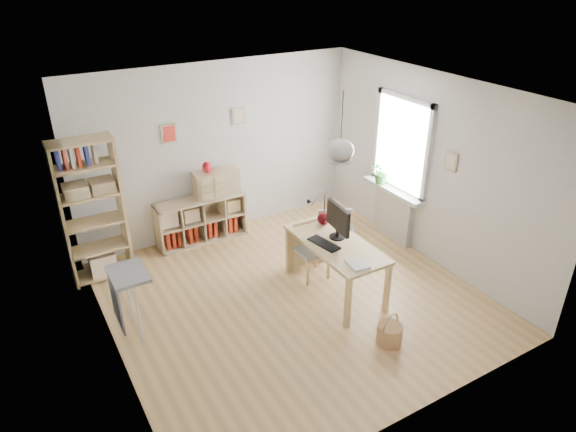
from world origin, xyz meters
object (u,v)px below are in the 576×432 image
desk (336,249)px  chair (310,246)px  drawer_chest (216,183)px  tall_bookshelf (91,206)px  cube_shelf (199,222)px  monitor (338,220)px  storage_chest (337,237)px

desk → chair: chair is taller
desk → drawer_chest: drawer_chest is taller
desk → tall_bookshelf: (-2.59, 1.95, 0.43)m
cube_shelf → tall_bookshelf: tall_bookshelf is taller
monitor → drawer_chest: size_ratio=0.78×
storage_chest → drawer_chest: (-1.41, 1.27, 0.73)m
cube_shelf → drawer_chest: (0.31, -0.04, 0.62)m
tall_bookshelf → monitor: 3.25m
storage_chest → tall_bookshelf: bearing=-173.0°
cube_shelf → chair: 1.98m
cube_shelf → drawer_chest: drawer_chest is taller
cube_shelf → monitor: monitor is taller
chair → drawer_chest: (-0.64, 1.68, 0.46)m
chair → storage_chest: 0.91m
desk → chair: bearing=97.4°
tall_bookshelf → monitor: tall_bookshelf is taller
cube_shelf → chair: size_ratio=1.76×
cube_shelf → desk: bearing=-65.4°
cube_shelf → drawer_chest: 0.69m
cube_shelf → tall_bookshelf: size_ratio=0.70×
tall_bookshelf → chair: bearing=-29.8°
chair → storage_chest: bearing=29.5°
desk → chair: size_ratio=1.89×
chair → desk: bearing=-81.7°
desk → tall_bookshelf: 3.27m
cube_shelf → drawer_chest: bearing=-7.5°
cube_shelf → tall_bookshelf: 1.77m
cube_shelf → tall_bookshelf: (-1.56, -0.28, 0.79)m
cube_shelf → chair: chair is taller
desk → cube_shelf: desk is taller
monitor → drawer_chest: 2.24m
tall_bookshelf → drawer_chest: bearing=7.3°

